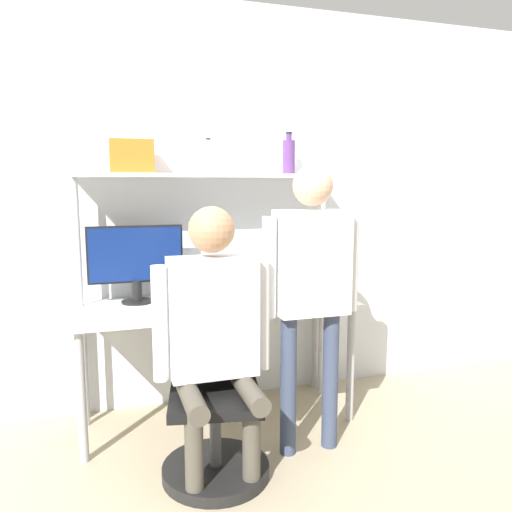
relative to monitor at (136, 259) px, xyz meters
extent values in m
plane|color=tan|center=(0.47, -0.51, -1.05)|extent=(12.00, 12.00, 0.00)
cube|color=silver|center=(0.47, 0.20, 0.30)|extent=(8.00, 0.06, 2.70)
cube|color=silver|center=(0.47, -0.16, -0.29)|extent=(1.74, 0.67, 0.03)
cylinder|color=#A5A5AA|center=(-0.34, -0.43, -0.68)|extent=(0.05, 0.05, 0.74)
cylinder|color=#A5A5AA|center=(1.28, -0.43, -0.68)|extent=(0.05, 0.05, 0.74)
cylinder|color=#A5A5AA|center=(-0.34, 0.11, -0.68)|extent=(0.05, 0.05, 0.74)
cylinder|color=#A5A5AA|center=(1.28, 0.11, -0.68)|extent=(0.05, 0.05, 0.74)
cube|color=silver|center=(0.47, 0.00, 0.51)|extent=(1.66, 0.32, 0.02)
cylinder|color=#B2B2B7|center=(-0.34, 0.00, -0.26)|extent=(0.04, 0.04, 1.58)
cylinder|color=#B2B2B7|center=(1.28, 0.00, -0.26)|extent=(0.04, 0.04, 1.58)
cylinder|color=black|center=(0.00, 0.00, -0.27)|extent=(0.20, 0.20, 0.01)
cylinder|color=black|center=(0.00, 0.00, -0.20)|extent=(0.06, 0.06, 0.13)
cube|color=black|center=(0.00, 0.00, 0.03)|extent=(0.59, 0.01, 0.36)
cube|color=navy|center=(0.00, 0.00, 0.03)|extent=(0.56, 0.02, 0.33)
cube|color=silver|center=(0.32, -0.29, -0.27)|extent=(0.33, 0.23, 0.01)
cube|color=black|center=(0.32, -0.31, -0.27)|extent=(0.28, 0.12, 0.00)
cube|color=silver|center=(0.32, -0.22, -0.16)|extent=(0.33, 0.09, 0.22)
cube|color=#194C8C|center=(0.32, -0.23, -0.16)|extent=(0.29, 0.07, 0.19)
cube|color=black|center=(0.56, -0.32, -0.27)|extent=(0.07, 0.15, 0.01)
cube|color=black|center=(0.56, -0.32, -0.27)|extent=(0.06, 0.13, 0.00)
cylinder|color=black|center=(0.32, -0.78, -1.02)|extent=(0.56, 0.56, 0.06)
cylinder|color=#4C4C51|center=(0.32, -0.78, -0.82)|extent=(0.06, 0.06, 0.35)
cube|color=black|center=(0.32, -0.78, -0.62)|extent=(0.54, 0.54, 0.05)
cube|color=black|center=(0.36, -0.58, -0.37)|extent=(0.41, 0.12, 0.45)
cylinder|color=#4C473D|center=(0.17, -0.95, -0.82)|extent=(0.09, 0.09, 0.46)
cylinder|color=#4C473D|center=(0.46, -0.95, -0.82)|extent=(0.09, 0.09, 0.46)
cylinder|color=#4C473D|center=(0.17, -0.92, -0.55)|extent=(0.10, 0.38, 0.10)
cylinder|color=#4C473D|center=(0.46, -0.92, -0.55)|extent=(0.10, 0.38, 0.10)
cube|color=silver|center=(0.32, -0.75, -0.20)|extent=(0.44, 0.20, 0.61)
cylinder|color=silver|center=(0.05, -0.75, -0.22)|extent=(0.08, 0.08, 0.58)
cylinder|color=silver|center=(0.58, -0.75, -0.22)|extent=(0.08, 0.08, 0.58)
sphere|color=tan|center=(0.32, -0.75, 0.24)|extent=(0.23, 0.23, 0.23)
cylinder|color=#38425B|center=(0.76, -0.69, -0.65)|extent=(0.09, 0.09, 0.80)
cylinder|color=#38425B|center=(1.01, -0.69, -0.65)|extent=(0.09, 0.09, 0.80)
cube|color=silver|center=(0.88, -0.69, 0.04)|extent=(0.40, 0.20, 0.57)
cylinder|color=silver|center=(0.64, -0.69, 0.02)|extent=(0.08, 0.08, 0.54)
cylinder|color=silver|center=(1.13, -0.69, 0.02)|extent=(0.08, 0.08, 0.54)
sphere|color=#D8AD8C|center=(0.88, -0.69, 0.45)|extent=(0.22, 0.22, 0.22)
cylinder|color=silver|center=(0.48, 0.00, 0.62)|extent=(0.06, 0.06, 0.18)
cylinder|color=silver|center=(0.48, 0.00, 0.72)|extent=(0.03, 0.03, 0.03)
cylinder|color=black|center=(0.48, 0.00, 0.74)|extent=(0.03, 0.03, 0.01)
cylinder|color=#593372|center=(1.02, 0.00, 0.64)|extent=(0.08, 0.08, 0.22)
cylinder|color=#593372|center=(1.02, 0.00, 0.77)|extent=(0.04, 0.04, 0.04)
cylinder|color=black|center=(1.02, 0.00, 0.80)|extent=(0.04, 0.04, 0.01)
cube|color=#D1661E|center=(0.00, 0.00, 0.63)|extent=(0.26, 0.19, 0.20)
camera|label=1|loc=(-0.22, -3.15, 0.46)|focal=35.00mm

